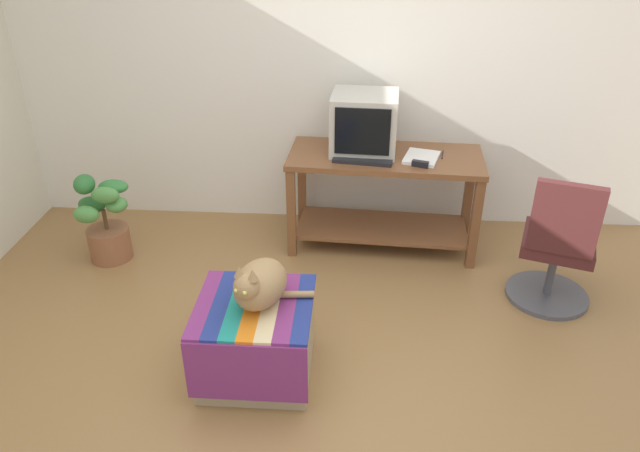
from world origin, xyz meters
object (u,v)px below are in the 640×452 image
object	(u,v)px
book	(421,158)
stapler	(420,164)
tv_monitor	(364,124)
ottoman_with_blanket	(256,339)
keyboard	(363,159)
office_chair	(557,250)
cat	(259,284)
potted_plant	(105,223)
desk	(384,185)

from	to	relation	value
book	stapler	distance (m)	0.13
tv_monitor	ottoman_with_blanket	distance (m)	1.73
book	tv_monitor	bearing A→B (deg)	177.88
keyboard	office_chair	xyz separation A→B (m)	(1.20, -0.55, -0.33)
cat	stapler	world-z (taller)	same
cat	book	bearing A→B (deg)	76.43
ottoman_with_blanket	cat	xyz separation A→B (m)	(0.03, 0.01, 0.35)
stapler	keyboard	bearing A→B (deg)	98.29
ottoman_with_blanket	potted_plant	distance (m)	1.64
ottoman_with_blanket	office_chair	xyz separation A→B (m)	(1.74, 0.76, 0.16)
book	ottoman_with_blanket	distance (m)	1.73
keyboard	cat	bearing A→B (deg)	-103.67
desk	keyboard	bearing A→B (deg)	-139.39
keyboard	tv_monitor	bearing A→B (deg)	97.52
book	potted_plant	distance (m)	2.23
desk	book	size ratio (longest dim) A/B	5.15
cat	office_chair	bearing A→B (deg)	43.90
book	stapler	world-z (taller)	stapler
tv_monitor	office_chair	distance (m)	1.50
tv_monitor	book	xyz separation A→B (m)	(0.40, -0.13, -0.19)
office_chair	stapler	xyz separation A→B (m)	(-0.82, 0.48, 0.34)
tv_monitor	cat	distance (m)	1.61
office_chair	desk	bearing A→B (deg)	-14.61
tv_monitor	stapler	distance (m)	0.49
desk	office_chair	distance (m)	1.24
desk	stapler	size ratio (longest dim) A/B	12.45
book	cat	size ratio (longest dim) A/B	0.60
desk	book	bearing A→B (deg)	-9.90
potted_plant	office_chair	distance (m)	2.99
book	office_chair	bearing A→B (deg)	-21.61
keyboard	cat	distance (m)	1.40
cat	office_chair	xyz separation A→B (m)	(1.71, 0.75, -0.19)
stapler	tv_monitor	bearing A→B (deg)	74.30
desk	cat	bearing A→B (deg)	-111.76
cat	potted_plant	xyz separation A→B (m)	(-1.26, 1.08, -0.29)
desk	keyboard	xyz separation A→B (m)	(-0.16, -0.12, 0.24)
cat	stapler	size ratio (longest dim) A/B	4.04
book	ottoman_with_blanket	size ratio (longest dim) A/B	0.44
cat	office_chair	size ratio (longest dim) A/B	0.50
desk	ottoman_with_blanket	bearing A→B (deg)	-112.82
keyboard	potted_plant	size ratio (longest dim) A/B	0.60
keyboard	book	distance (m)	0.40
ottoman_with_blanket	cat	size ratio (longest dim) A/B	1.36
tv_monitor	ottoman_with_blanket	bearing A→B (deg)	-106.67
ottoman_with_blanket	office_chair	bearing A→B (deg)	23.43
ottoman_with_blanket	tv_monitor	bearing A→B (deg)	69.84
ottoman_with_blanket	stapler	world-z (taller)	stapler
keyboard	book	xyz separation A→B (m)	(0.40, 0.06, -0.00)
desk	potted_plant	xyz separation A→B (m)	(-1.93, -0.33, -0.19)
keyboard	office_chair	size ratio (longest dim) A/B	0.45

